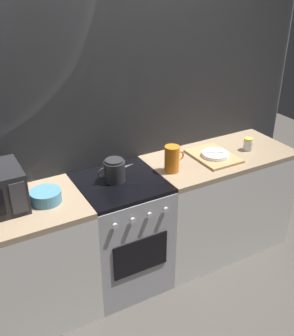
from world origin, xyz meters
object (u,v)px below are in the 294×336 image
kettle (115,170)px  spice_jar (248,144)px  dish_pile (214,155)px  stove_unit (122,233)px  mixing_bowl (46,196)px  pitcher (172,159)px

kettle → spice_jar: 1.17m
kettle → dish_pile: size_ratio=0.71×
stove_unit → spice_jar: spice_jar is taller
mixing_bowl → stove_unit: bearing=1.1°
kettle → spice_jar: kettle is taller
dish_pile → pitcher: bearing=-176.0°
pitcher → dish_pile: 0.42m
dish_pile → mixing_bowl: bearing=179.7°
kettle → pitcher: (0.43, -0.07, 0.02)m
stove_unit → mixing_bowl: size_ratio=4.50×
pitcher → dish_pile: size_ratio=0.50×
mixing_bowl → spice_jar: (1.68, -0.03, 0.01)m
kettle → dish_pile: kettle is taller
pitcher → spice_jar: pitcher is taller
stove_unit → kettle: 0.53m
stove_unit → spice_jar: (1.15, -0.04, 0.50)m
spice_jar → stove_unit: bearing=178.2°
stove_unit → spice_jar: size_ratio=8.57×
dish_pile → spice_jar: bearing=-3.4°
mixing_bowl → pitcher: bearing=-2.2°
mixing_bowl → kettle: bearing=4.1°
kettle → pitcher: size_ratio=1.42×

